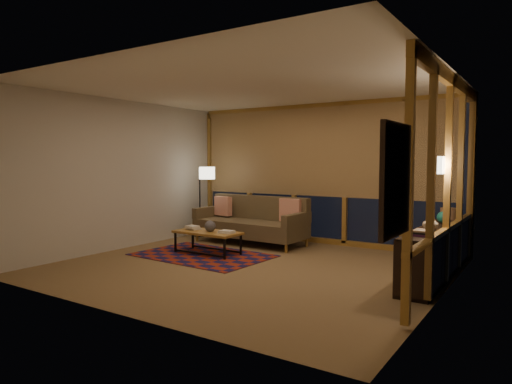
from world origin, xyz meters
The scene contains 21 objects.
floor centered at (0.00, 0.00, 0.00)m, with size 5.50×5.00×0.01m, color olive.
ceiling centered at (0.00, 0.00, 2.70)m, with size 5.50×5.00×0.01m, color silver.
walls centered at (0.00, 0.00, 1.35)m, with size 5.51×5.01×2.70m.
window_wall_back centered at (0.00, 2.43, 1.35)m, with size 5.30×0.16×2.60m, color #A8742D, non-canonical shape.
window_wall_right centered at (2.68, 0.60, 1.35)m, with size 0.16×3.70×2.60m, color #A8742D, non-canonical shape.
wall_art centered at (2.71, -1.85, 1.45)m, with size 0.06×0.74×0.94m, color red, non-canonical shape.
wall_sconce centered at (2.62, 0.45, 1.55)m, with size 0.12×0.18×0.22m, color beige, non-canonical shape.
sofa centered at (-1.07, 1.62, 0.45)m, with size 2.19×0.89×0.90m, color brown, non-canonical shape.
pillow_left centered at (-1.83, 1.77, 0.64)m, with size 0.39×0.13×0.39m, color red, non-canonical shape.
pillow_right centered at (-0.28, 1.83, 0.67)m, with size 0.44×0.15×0.44m, color red, non-canonical shape.
area_rug centered at (-1.12, 0.26, 0.01)m, with size 2.21×1.47×0.01m, color maroon.
coffee_table centered at (-1.13, 0.41, 0.20)m, with size 1.18×0.54×0.39m, color #A8742D, non-canonical shape.
book_stack_a centered at (-1.48, 0.44, 0.43)m, with size 0.23×0.18×0.07m, color silver, non-canonical shape.
book_stack_b centered at (-0.73, 0.44, 0.41)m, with size 0.21×0.17×0.04m, color silver, non-canonical shape.
ceramic_pot centered at (-1.08, 0.42, 0.49)m, with size 0.19×0.19×0.19m, color black.
floor_lamp centered at (-2.45, 1.77, 0.74)m, with size 0.49×0.32×1.48m, color black, non-canonical shape.
bookshelf centered at (2.49, 1.00, 0.35)m, with size 0.40×2.79×0.70m, color black, non-canonical shape.
basket centered at (2.47, 1.86, 0.79)m, with size 0.24×0.24×0.18m, color #9F6C46.
teal_bowl centered at (2.49, 1.35, 0.79)m, with size 0.17×0.17×0.17m, color #17695D.
vase centered at (2.49, 0.54, 0.80)m, with size 0.19×0.19×0.20m, color tan.
shelf_book_stack centered at (2.49, 0.07, 0.73)m, with size 0.15×0.22×0.06m, color silver, non-canonical shape.
Camera 1 is at (3.81, -5.62, 1.61)m, focal length 32.00 mm.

